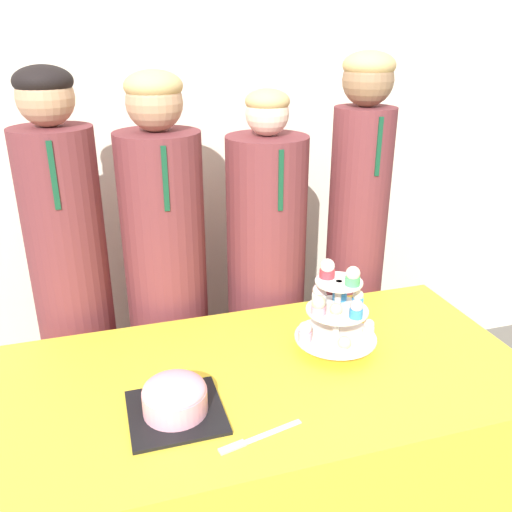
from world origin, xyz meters
The scene contains 9 objects.
wall_back centered at (0.00, 1.52, 1.35)m, with size 9.00×0.06×2.70m.
table centered at (0.00, 0.40, 0.39)m, with size 1.62×0.79×0.77m.
round_cake centered at (-0.29, 0.29, 0.82)m, with size 0.25×0.25×0.11m.
cake_knife centered at (-0.13, 0.12, 0.77)m, with size 0.23×0.07×0.01m.
cupcake_stand centered at (0.25, 0.45, 0.92)m, with size 0.26×0.26×0.31m.
student_0 centered at (-0.55, 1.01, 0.79)m, with size 0.28×0.28×1.63m.
student_1 centered at (-0.20, 1.01, 0.77)m, with size 0.31×0.31×1.61m.
student_2 centered at (0.20, 1.01, 0.72)m, with size 0.31×0.32×1.54m.
student_3 centered at (0.60, 1.01, 0.83)m, with size 0.24×0.25×1.66m.
Camera 1 is at (-0.42, -0.91, 1.72)m, focal length 38.00 mm.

